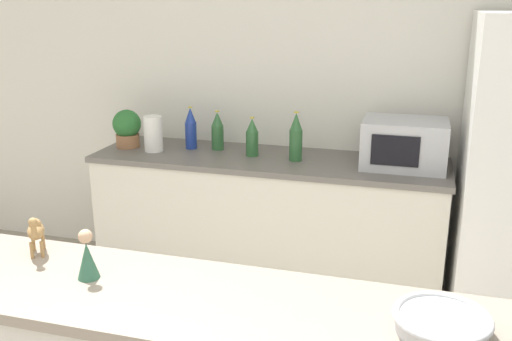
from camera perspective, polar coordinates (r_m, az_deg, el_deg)
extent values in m
cube|color=silver|center=(3.72, 8.46, 8.03)|extent=(8.00, 0.06, 2.55)
cube|color=silver|center=(3.71, 1.15, -5.50)|extent=(2.17, 0.60, 0.85)
cube|color=#66605B|center=(3.56, 1.19, 1.07)|extent=(2.20, 0.63, 0.03)
cube|color=gray|center=(1.72, -3.66, -13.36)|extent=(2.08, 0.48, 0.03)
cylinder|color=#9E6B47|center=(3.89, -12.69, 2.95)|extent=(0.15, 0.15, 0.09)
sphere|color=#2D7033|center=(3.87, -12.80, 4.58)|extent=(0.19, 0.19, 0.19)
cylinder|color=white|center=(3.74, -10.25, 3.65)|extent=(0.12, 0.12, 0.23)
cube|color=#B2B5BA|center=(3.44, 14.60, 2.63)|extent=(0.48, 0.36, 0.28)
cube|color=black|center=(3.26, 13.73, 1.92)|extent=(0.26, 0.01, 0.17)
cylinder|color=navy|center=(3.77, -6.52, 3.51)|extent=(0.08, 0.08, 0.17)
cone|color=navy|center=(3.75, -6.59, 5.53)|extent=(0.07, 0.07, 0.10)
cylinder|color=gold|center=(3.74, -6.62, 6.32)|extent=(0.03, 0.03, 0.01)
cylinder|color=#2D6033|center=(3.48, 3.99, 2.53)|extent=(0.08, 0.08, 0.19)
cone|color=#2D6033|center=(3.44, 4.04, 4.91)|extent=(0.08, 0.08, 0.11)
cylinder|color=gold|center=(3.43, 4.06, 5.84)|extent=(0.03, 0.03, 0.01)
cylinder|color=#2D6033|center=(3.57, -0.39, 2.68)|extent=(0.08, 0.08, 0.15)
cone|color=#2D6033|center=(3.55, -0.39, 4.56)|extent=(0.07, 0.07, 0.09)
cylinder|color=gold|center=(3.54, -0.39, 5.31)|extent=(0.03, 0.03, 0.01)
cylinder|color=#2D6033|center=(3.73, -3.86, 3.32)|extent=(0.08, 0.08, 0.16)
cone|color=#2D6033|center=(3.71, -3.90, 5.19)|extent=(0.08, 0.08, 0.09)
cylinder|color=gold|center=(3.70, -3.91, 5.93)|extent=(0.03, 0.03, 0.01)
cylinder|color=#B7BABF|center=(1.63, 18.04, -14.45)|extent=(0.24, 0.24, 0.05)
torus|color=#B7BABF|center=(1.62, 18.11, -13.76)|extent=(0.26, 0.26, 0.02)
ellipsoid|color=#A87F4C|center=(2.10, -21.16, -5.65)|extent=(0.10, 0.12, 0.05)
sphere|color=#A87F4C|center=(2.09, -21.23, -5.03)|extent=(0.04, 0.04, 0.04)
cylinder|color=#A87F4C|center=(2.04, -21.34, -5.52)|extent=(0.02, 0.02, 0.05)
sphere|color=#A87F4C|center=(2.03, -21.42, -4.83)|extent=(0.03, 0.03, 0.03)
cylinder|color=#A87F4C|center=(2.08, -20.61, -7.38)|extent=(0.01, 0.01, 0.06)
cylinder|color=#A87F4C|center=(2.09, -21.51, -7.45)|extent=(0.01, 0.01, 0.06)
cylinder|color=#A87F4C|center=(2.15, -20.50, -6.66)|extent=(0.01, 0.01, 0.06)
cylinder|color=#A87F4C|center=(2.15, -21.37, -6.72)|extent=(0.01, 0.01, 0.06)
cone|color=#33664C|center=(1.88, -16.50, -8.62)|extent=(0.07, 0.07, 0.12)
sphere|color=tan|center=(1.85, -16.71, -6.32)|extent=(0.04, 0.04, 0.04)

